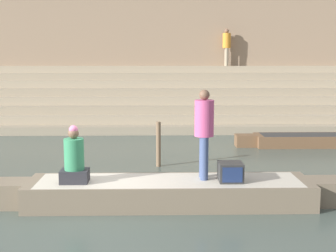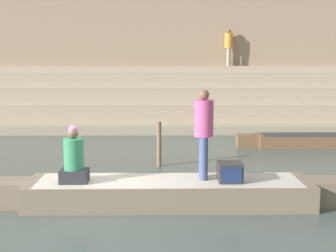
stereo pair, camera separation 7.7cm
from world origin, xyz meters
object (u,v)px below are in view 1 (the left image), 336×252
Objects in this scene: tv_set at (231,172)px; moored_boat_shore at (327,140)px; person_rowing at (74,160)px; person_standing at (204,128)px; rowboat_main at (169,192)px; mooring_post at (158,144)px; person_on_steps at (227,45)px.

tv_set is 7.39m from moored_boat_shore.
moored_boat_shore is (7.16, 6.12, -0.73)m from person_rowing.
person_standing is at bearing 2.55° from person_rowing.
rowboat_main is 6.39× the size of person_rowing.
tv_set is at bearing -67.48° from mooring_post.
person_standing is at bearing -74.15° from mooring_post.
mooring_post reaches higher than tv_set.
person_rowing is 3.76m from mooring_post.
mooring_post is at bearing -61.31° from person_on_steps.
person_on_steps is at bearing 63.03° from person_standing.
moored_boat_shore is at bearing 37.81° from person_rowing.
person_rowing is (-2.52, -0.23, -0.58)m from person_standing.
tv_set is (1.19, -0.10, 0.42)m from rowboat_main.
tv_set is 0.08× the size of moored_boat_shore.
person_on_steps is (3.22, 9.88, 2.85)m from mooring_post.
rowboat_main is at bearing -86.40° from mooring_post.
person_standing reaches higher than mooring_post.
person_standing is 1.48× the size of mooring_post.
person_on_steps reaches higher than tv_set.
person_rowing is at bearing -173.45° from rowboat_main.
person_rowing reaches higher than rowboat_main.
person_rowing is 0.93× the size of mooring_post.
rowboat_main is at bearing 174.31° from tv_set.
mooring_post is at bearing 111.61° from tv_set.
tv_set is at bearing -1.59° from rowboat_main.
person_on_steps reaches higher than rowboat_main.
mooring_post is (1.63, 3.37, -0.33)m from person_rowing.
mooring_post is 10.78m from person_on_steps.
person_on_steps is (-2.31, 7.14, 3.24)m from moored_boat_shore.
person_standing is 1.03× the size of person_on_steps.
mooring_post is (-1.39, 3.36, -0.08)m from tv_set.
person_on_steps reaches higher than moored_boat_shore.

